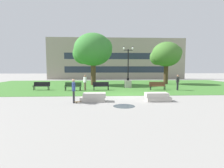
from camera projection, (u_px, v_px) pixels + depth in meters
name	position (u px, v px, depth m)	size (l,w,h in m)	color
ground_plane	(126.00, 96.00, 15.52)	(140.00, 140.00, 0.00)	gray
grass_lawn	(117.00, 85.00, 25.47)	(40.00, 20.00, 0.02)	#3D752D
concrete_block_center	(94.00, 97.00, 12.92)	(1.86, 0.90, 0.64)	#B2ADA3
concrete_block_left	(157.00, 97.00, 13.05)	(1.86, 0.90, 0.64)	#B2ADA3
person_skateboarder	(74.00, 89.00, 12.33)	(0.30, 1.10, 1.71)	#28282D
skateboard	(80.00, 101.00, 12.51)	(0.99, 0.68, 0.14)	olive
puddle	(124.00, 106.00, 11.33)	(1.43, 1.43, 0.01)	#47515B
park_bench_near_left	(73.00, 86.00, 19.12)	(1.83, 0.63, 0.90)	#284723
park_bench_near_right	(157.00, 85.00, 19.72)	(1.81, 0.57, 0.90)	brown
park_bench_far_left	(42.00, 85.00, 19.63)	(1.81, 0.58, 0.90)	black
park_bench_far_right	(101.00, 85.00, 19.54)	(1.85, 0.77, 0.90)	black
lamp_post_center	(128.00, 79.00, 22.17)	(1.32, 0.80, 5.21)	#ADA89E
tree_near_left	(93.00, 50.00, 25.06)	(5.75, 5.48, 7.45)	#4C3823
tree_far_left	(166.00, 55.00, 26.72)	(4.63, 4.41, 6.46)	#42301E
person_bystander_near_lawn	(178.00, 82.00, 19.43)	(0.48, 0.54, 1.71)	#28282D
person_bystander_far_lawn	(85.00, 81.00, 19.52)	(0.38, 0.63, 1.71)	brown
building_facade_distant	(117.00, 59.00, 39.53)	(31.23, 1.03, 9.27)	gray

